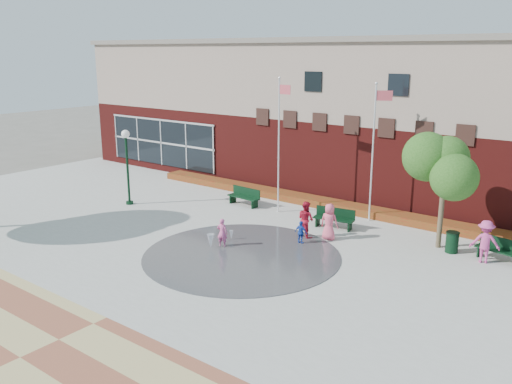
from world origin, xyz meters
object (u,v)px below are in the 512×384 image
Objects in this scene: bench_left at (244,200)px; child_splash at (222,233)px; trash_can at (452,242)px; flagpole_left at (279,139)px; flagpole_right at (374,146)px.

child_splash is at bearing -55.43° from bench_left.
trash_can is at bearing -164.77° from child_splash.
flagpole_left is 6.85m from child_splash.
bench_left is at bearing 170.46° from flagpole_right.
flagpole_right is at bearing 18.02° from bench_left.
flagpole_left is 3.51× the size of bench_left.
flagpole_right is at bearing 27.89° from flagpole_left.
flagpole_right reaches higher than child_splash.
trash_can is 9.96m from child_splash.
flagpole_left is 1.03× the size of flagpole_right.
child_splash is (-8.33, -5.46, 0.18)m from trash_can.
flagpole_left is 7.63× the size of trash_can.
child_splash reaches higher than trash_can.
bench_left is at bearing -167.41° from flagpole_left.
trash_can is (4.81, -2.00, -3.43)m from flagpole_right.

